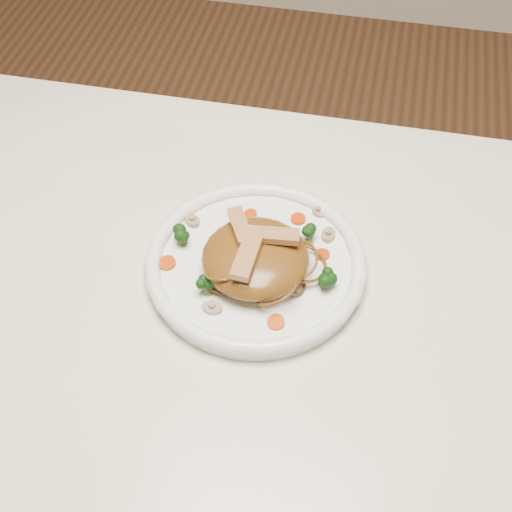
# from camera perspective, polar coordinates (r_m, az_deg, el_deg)

# --- Properties ---
(table) EXTENTS (1.20, 0.80, 0.75)m
(table) POSITION_cam_1_polar(r_m,az_deg,el_deg) (0.96, -0.84, -7.82)
(table) COLOR white
(table) RESTS_ON ground
(plate) EXTENTS (0.35, 0.35, 0.02)m
(plate) POSITION_cam_1_polar(r_m,az_deg,el_deg) (0.91, 0.00, -0.90)
(plate) COLOR white
(plate) RESTS_ON table
(noodle_mound) EXTENTS (0.14, 0.14, 0.04)m
(noodle_mound) POSITION_cam_1_polar(r_m,az_deg,el_deg) (0.88, -0.04, -0.12)
(noodle_mound) COLOR brown
(noodle_mound) RESTS_ON plate
(chicken_a) EXTENTS (0.07, 0.03, 0.01)m
(chicken_a) POSITION_cam_1_polar(r_m,az_deg,el_deg) (0.86, 1.35, 1.70)
(chicken_a) COLOR tan
(chicken_a) RESTS_ON noodle_mound
(chicken_b) EXTENTS (0.05, 0.06, 0.01)m
(chicken_b) POSITION_cam_1_polar(r_m,az_deg,el_deg) (0.88, -1.30, 2.48)
(chicken_b) COLOR tan
(chicken_b) RESTS_ON noodle_mound
(chicken_c) EXTENTS (0.03, 0.07, 0.01)m
(chicken_c) POSITION_cam_1_polar(r_m,az_deg,el_deg) (0.84, -0.72, 0.05)
(chicken_c) COLOR tan
(chicken_c) RESTS_ON noodle_mound
(broccoli_0) EXTENTS (0.03, 0.03, 0.03)m
(broccoli_0) POSITION_cam_1_polar(r_m,az_deg,el_deg) (0.92, 4.34, 1.86)
(broccoli_0) COLOR #0C340A
(broccoli_0) RESTS_ON plate
(broccoli_1) EXTENTS (0.03, 0.03, 0.03)m
(broccoli_1) POSITION_cam_1_polar(r_m,az_deg,el_deg) (0.92, -6.11, 1.83)
(broccoli_1) COLOR #0C340A
(broccoli_1) RESTS_ON plate
(broccoli_2) EXTENTS (0.03, 0.03, 0.03)m
(broccoli_2) POSITION_cam_1_polar(r_m,az_deg,el_deg) (0.86, -4.00, -2.27)
(broccoli_2) COLOR #0C340A
(broccoli_2) RESTS_ON plate
(broccoli_3) EXTENTS (0.03, 0.03, 0.03)m
(broccoli_3) POSITION_cam_1_polar(r_m,az_deg,el_deg) (0.87, 5.68, -1.79)
(broccoli_3) COLOR #0C340A
(broccoli_3) RESTS_ON plate
(carrot_0) EXTENTS (0.02, 0.02, 0.00)m
(carrot_0) POSITION_cam_1_polar(r_m,az_deg,el_deg) (0.95, 3.45, 3.05)
(carrot_0) COLOR #CD4407
(carrot_0) RESTS_ON plate
(carrot_1) EXTENTS (0.02, 0.02, 0.00)m
(carrot_1) POSITION_cam_1_polar(r_m,az_deg,el_deg) (0.91, -7.26, -0.58)
(carrot_1) COLOR #CD4407
(carrot_1) RESTS_ON plate
(carrot_2) EXTENTS (0.02, 0.02, 0.00)m
(carrot_2) POSITION_cam_1_polar(r_m,az_deg,el_deg) (0.91, 5.44, 0.13)
(carrot_2) COLOR #CD4407
(carrot_2) RESTS_ON plate
(carrot_3) EXTENTS (0.02, 0.02, 0.00)m
(carrot_3) POSITION_cam_1_polar(r_m,az_deg,el_deg) (0.96, -0.45, 3.43)
(carrot_3) COLOR #CD4407
(carrot_3) RESTS_ON plate
(carrot_4) EXTENTS (0.03, 0.03, 0.00)m
(carrot_4) POSITION_cam_1_polar(r_m,az_deg,el_deg) (0.84, 1.63, -5.42)
(carrot_4) COLOR #CD4407
(carrot_4) RESTS_ON plate
(mushroom_0) EXTENTS (0.03, 0.03, 0.01)m
(mushroom_0) POSITION_cam_1_polar(r_m,az_deg,el_deg) (0.86, -3.60, -4.23)
(mushroom_0) COLOR tan
(mushroom_0) RESTS_ON plate
(mushroom_1) EXTENTS (0.03, 0.03, 0.01)m
(mushroom_1) POSITION_cam_1_polar(r_m,az_deg,el_deg) (0.94, 5.91, 1.73)
(mushroom_1) COLOR tan
(mushroom_1) RESTS_ON plate
(mushroom_2) EXTENTS (0.04, 0.04, 0.01)m
(mushroom_2) POSITION_cam_1_polar(r_m,az_deg,el_deg) (0.95, -5.22, 2.89)
(mushroom_2) COLOR tan
(mushroom_2) RESTS_ON plate
(mushroom_3) EXTENTS (0.03, 0.03, 0.01)m
(mushroom_3) POSITION_cam_1_polar(r_m,az_deg,el_deg) (0.96, 5.09, 3.62)
(mushroom_3) COLOR tan
(mushroom_3) RESTS_ON plate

